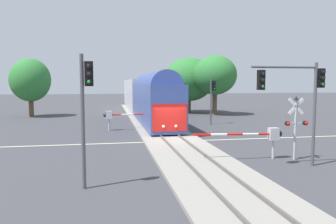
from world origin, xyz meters
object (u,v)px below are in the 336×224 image
(traffic_signal_near_left, at_px, (86,99))
(elm_centre_background, at_px, (189,79))
(crossing_gate_near, at_px, (265,135))
(crossing_gate_far, at_px, (117,115))
(commuter_train, at_px, (143,95))
(crossing_signal_mast, at_px, (296,121))
(oak_far_right, at_px, (215,75))
(pine_left_background, at_px, (30,80))
(traffic_signal_far_side, at_px, (212,93))
(traffic_signal_near_right, at_px, (298,89))

(traffic_signal_near_left, xyz_separation_m, elm_centre_background, (12.58, 32.73, 1.20))
(traffic_signal_near_left, relative_size, elm_centre_background, 0.68)
(crossing_gate_near, distance_m, crossing_gate_far, 15.31)
(commuter_train, bearing_deg, crossing_gate_far, -105.70)
(crossing_gate_near, relative_size, crossing_signal_mast, 1.46)
(crossing_signal_mast, xyz_separation_m, crossing_gate_far, (-9.66, 13.51, -0.83))
(commuter_train, bearing_deg, crossing_gate_near, -81.30)
(crossing_gate_near, xyz_separation_m, oak_far_right, (5.53, 25.41, 4.05))
(crossing_gate_far, bearing_deg, commuter_train, 74.30)
(commuter_train, height_order, crossing_signal_mast, commuter_train)
(crossing_gate_near, bearing_deg, pine_left_background, 124.41)
(crossing_signal_mast, bearing_deg, elm_centre_background, 87.57)
(traffic_signal_near_left, bearing_deg, commuter_train, 79.63)
(oak_far_right, bearing_deg, pine_left_background, 175.64)
(crossing_gate_far, height_order, traffic_signal_far_side, traffic_signal_far_side)
(pine_left_background, relative_size, oak_far_right, 0.92)
(traffic_signal_near_left, bearing_deg, crossing_signal_mast, 15.22)
(crossing_signal_mast, height_order, pine_left_background, pine_left_background)
(pine_left_background, bearing_deg, traffic_signal_near_right, -56.28)
(crossing_signal_mast, bearing_deg, oak_far_right, 81.40)
(commuter_train, distance_m, traffic_signal_near_left, 31.04)
(crossing_signal_mast, xyz_separation_m, oak_far_right, (3.92, 25.89, 3.22))
(traffic_signal_far_side, height_order, oak_far_right, oak_far_right)
(commuter_train, bearing_deg, traffic_signal_near_left, -100.37)
(elm_centre_background, bearing_deg, pine_left_background, -174.95)
(crossing_gate_far, xyz_separation_m, pine_left_background, (-10.64, 14.23, 3.35))
(pine_left_background, distance_m, oak_far_right, 24.29)
(crossing_gate_far, bearing_deg, elm_centre_background, 55.93)
(crossing_gate_near, bearing_deg, crossing_gate_far, 121.68)
(traffic_signal_far_side, bearing_deg, commuter_train, 117.99)
(crossing_gate_near, height_order, traffic_signal_near_left, traffic_signal_near_left)
(elm_centre_background, bearing_deg, traffic_signal_near_left, -111.03)
(crossing_gate_near, distance_m, traffic_signal_far_side, 15.77)
(traffic_signal_near_right, xyz_separation_m, pine_left_background, (-19.47, 29.17, 0.67))
(traffic_signal_near_left, bearing_deg, traffic_signal_near_right, 8.97)
(traffic_signal_far_side, relative_size, elm_centre_background, 0.61)
(crossing_gate_far, bearing_deg, pine_left_background, 126.78)
(traffic_signal_near_left, relative_size, oak_far_right, 0.68)
(traffic_signal_far_side, xyz_separation_m, pine_left_background, (-20.63, 11.73, 1.45))
(pine_left_background, bearing_deg, commuter_train, -1.19)
(elm_centre_background, height_order, pine_left_background, elm_centre_background)
(crossing_signal_mast, bearing_deg, traffic_signal_near_right, -120.19)
(commuter_train, relative_size, elm_centre_background, 5.17)
(traffic_signal_near_left, xyz_separation_m, traffic_signal_far_side, (11.66, 19.10, -0.42))
(commuter_train, xyz_separation_m, traffic_signal_far_side, (6.07, -11.42, 0.51))
(traffic_signal_far_side, relative_size, pine_left_background, 0.65)
(oak_far_right, bearing_deg, crossing_signal_mast, -98.60)
(traffic_signal_near_left, distance_m, pine_left_background, 32.12)
(elm_centre_background, bearing_deg, traffic_signal_near_right, -93.84)
(crossing_signal_mast, height_order, oak_far_right, oak_far_right)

